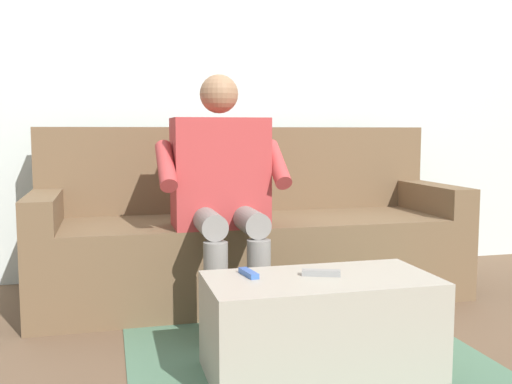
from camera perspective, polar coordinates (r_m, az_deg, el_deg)
The scene contains 8 objects.
ground_plane at distance 2.47m, azimuth 3.53°, elevation -14.40°, with size 8.00×8.00×0.00m, color brown.
back_wall at distance 3.56m, azimuth -2.73°, elevation 12.15°, with size 4.53×0.06×2.48m, color silver.
couch at distance 3.08m, azimuth -0.67°, elevation -4.41°, with size 2.17×0.75×0.88m.
coffee_table at distance 2.12m, azimuth 6.34°, elevation -12.90°, with size 0.81×0.41×0.35m.
person_solo_seated at distance 2.64m, azimuth -3.35°, elevation 0.94°, with size 0.58×0.56×1.12m.
remote_blue at distance 2.08m, azimuth -0.73°, elevation -7.97°, with size 0.12×0.03×0.02m, color #3860B7.
remote_gray at distance 2.09m, azimuth 6.41°, elevation -7.89°, with size 0.14×0.04×0.02m, color gray.
floor_rug at distance 2.30m, azimuth 5.10°, elevation -15.94°, with size 1.34×1.34×0.01m, color #4C7056.
Camera 1 is at (0.72, 2.80, 0.86)m, focal length 40.74 mm.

